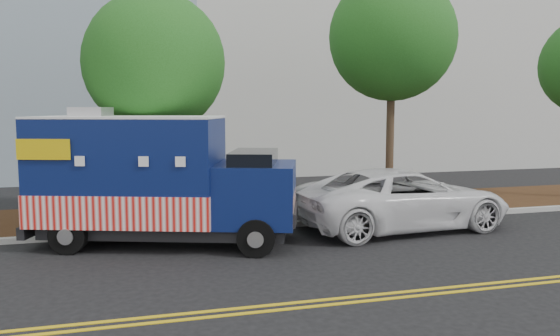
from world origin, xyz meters
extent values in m
plane|color=black|center=(0.00, 0.00, 0.00)|extent=(120.00, 120.00, 0.00)
cube|color=#9E9E99|center=(0.00, 1.40, 0.07)|extent=(120.00, 0.18, 0.15)
cube|color=black|center=(0.00, 3.50, 0.07)|extent=(120.00, 4.00, 0.15)
cube|color=gold|center=(0.00, -4.45, 0.01)|extent=(120.00, 0.10, 0.01)
cube|color=gold|center=(0.00, -4.70, 0.01)|extent=(120.00, 0.10, 0.01)
cylinder|color=#38281C|center=(-0.34, 3.15, 1.81)|extent=(0.26, 0.26, 3.61)
sphere|color=#1E5718|center=(-0.34, 3.15, 4.62)|extent=(4.05, 4.05, 4.05)
cylinder|color=#38281C|center=(7.23, 3.32, 2.30)|extent=(0.26, 0.26, 4.59)
sphere|color=#1E5718|center=(7.23, 3.32, 5.62)|extent=(4.12, 4.12, 4.12)
cube|color=#473828|center=(-1.28, 1.55, 1.20)|extent=(0.06, 0.06, 2.40)
cube|color=black|center=(-0.23, 0.32, 0.43)|extent=(6.09, 3.72, 0.29)
cube|color=#0B184E|center=(-1.11, 0.62, 1.86)|extent=(4.86, 3.65, 2.47)
cube|color=red|center=(-1.11, 0.62, 0.98)|extent=(4.92, 3.72, 0.77)
cube|color=white|center=(-1.11, 0.62, 3.11)|extent=(4.86, 3.65, 0.06)
cube|color=#B7B7BA|center=(-1.99, 0.92, 3.25)|extent=(1.05, 1.05, 0.23)
cube|color=#0B184E|center=(1.82, -0.38, 1.29)|extent=(2.47, 2.70, 1.44)
cube|color=black|center=(1.77, -0.37, 1.98)|extent=(1.63, 2.24, 0.67)
cube|color=black|center=(2.71, -0.69, 0.80)|extent=(0.75, 1.98, 0.31)
cube|color=black|center=(-3.21, 1.34, 0.46)|extent=(0.93, 2.25, 0.29)
cube|color=#B7B7BA|center=(-3.18, 1.33, 1.91)|extent=(0.64, 1.77, 1.96)
cube|color=#B7B7BA|center=(-0.42, 1.68, 1.91)|extent=(1.77, 0.64, 1.13)
cube|color=#DFBB0B|center=(-2.97, -0.04, 2.42)|extent=(1.18, 0.42, 0.46)
cube|color=#DFBB0B|center=(-2.17, 2.28, 2.42)|extent=(1.18, 0.42, 0.46)
cylinder|color=black|center=(1.57, -1.41, 0.43)|extent=(0.91, 0.55, 0.87)
cylinder|color=black|center=(2.25, 0.58, 0.43)|extent=(0.91, 0.55, 0.87)
cylinder|color=black|center=(-2.52, -0.01, 0.43)|extent=(0.91, 0.55, 0.87)
cylinder|color=black|center=(-1.84, 1.98, 0.43)|extent=(0.91, 0.55, 0.87)
imported|color=silver|center=(6.13, 0.33, 0.84)|extent=(6.24, 3.27, 1.68)
camera|label=1|loc=(-1.13, -13.11, 3.34)|focal=35.00mm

